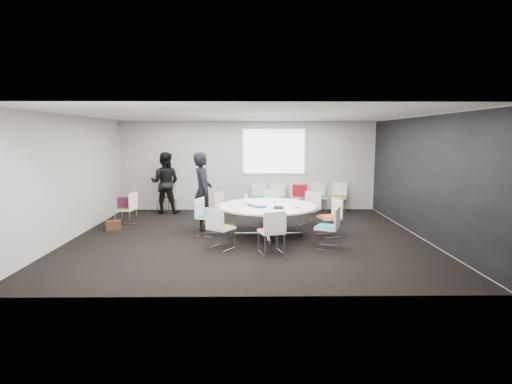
{
  "coord_description": "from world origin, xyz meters",
  "views": [
    {
      "loc": [
        0.09,
        -9.07,
        2.33
      ],
      "look_at": [
        0.2,
        0.4,
        1.0
      ],
      "focal_mm": 28.0,
      "sensor_mm": 36.0,
      "label": 1
    }
  ],
  "objects_px": {
    "chair_ring_a": "(329,225)",
    "chair_back_e": "(339,203)",
    "chair_back_a": "(259,203)",
    "person_back": "(165,183)",
    "chair_ring_f": "(221,236)",
    "chair_person_back": "(167,203)",
    "cup": "(274,202)",
    "chair_ring_e": "(207,224)",
    "maroon_bag": "(126,202)",
    "chair_ring_c": "(271,212)",
    "brown_bag": "(113,225)",
    "laptop": "(251,205)",
    "person_main": "(203,191)",
    "chair_ring_d": "(225,216)",
    "chair_ring_g": "(272,240)",
    "chair_back_d": "(319,203)",
    "conference_table": "(268,213)",
    "chair_spare_left": "(127,215)",
    "chair_back_b": "(277,203)",
    "chair_back_c": "(299,203)",
    "chair_ring_h": "(327,236)",
    "chair_ring_b": "(310,215)"
  },
  "relations": [
    {
      "from": "conference_table",
      "to": "chair_back_d",
      "type": "relative_size",
      "value": 2.6
    },
    {
      "from": "chair_ring_c",
      "to": "chair_ring_e",
      "type": "bearing_deg",
      "value": 57.36
    },
    {
      "from": "chair_ring_d",
      "to": "chair_spare_left",
      "type": "xyz_separation_m",
      "value": [
        -2.58,
        0.06,
        0.0
      ]
    },
    {
      "from": "chair_back_a",
      "to": "person_back",
      "type": "distance_m",
      "value": 2.93
    },
    {
      "from": "chair_ring_c",
      "to": "cup",
      "type": "distance_m",
      "value": 1.34
    },
    {
      "from": "cup",
      "to": "maroon_bag",
      "type": "height_order",
      "value": "cup"
    },
    {
      "from": "chair_ring_g",
      "to": "maroon_bag",
      "type": "height_order",
      "value": "chair_ring_g"
    },
    {
      "from": "chair_ring_c",
      "to": "cup",
      "type": "xyz_separation_m",
      "value": [
        0.02,
        -1.25,
        0.5
      ]
    },
    {
      "from": "maroon_bag",
      "to": "brown_bag",
      "type": "height_order",
      "value": "maroon_bag"
    },
    {
      "from": "chair_spare_left",
      "to": "brown_bag",
      "type": "bearing_deg",
      "value": 167.2
    },
    {
      "from": "chair_ring_a",
      "to": "chair_back_a",
      "type": "height_order",
      "value": "same"
    },
    {
      "from": "conference_table",
      "to": "chair_back_a",
      "type": "bearing_deg",
      "value": 92.86
    },
    {
      "from": "chair_ring_d",
      "to": "chair_ring_g",
      "type": "xyz_separation_m",
      "value": [
        1.08,
        -2.47,
        0.0
      ]
    },
    {
      "from": "laptop",
      "to": "person_back",
      "type": "bearing_deg",
      "value": 11.1
    },
    {
      "from": "chair_ring_c",
      "to": "person_main",
      "type": "relative_size",
      "value": 0.45
    },
    {
      "from": "chair_ring_a",
      "to": "chair_ring_f",
      "type": "height_order",
      "value": "same"
    },
    {
      "from": "chair_ring_h",
      "to": "chair_person_back",
      "type": "height_order",
      "value": "same"
    },
    {
      "from": "person_main",
      "to": "chair_person_back",
      "type": "bearing_deg",
      "value": 20.36
    },
    {
      "from": "chair_back_b",
      "to": "chair_back_e",
      "type": "distance_m",
      "value": 1.94
    },
    {
      "from": "chair_back_d",
      "to": "brown_bag",
      "type": "relative_size",
      "value": 2.44
    },
    {
      "from": "chair_ring_c",
      "to": "brown_bag",
      "type": "bearing_deg",
      "value": 27.7
    },
    {
      "from": "chair_back_b",
      "to": "chair_ring_d",
      "type": "bearing_deg",
      "value": 65.31
    },
    {
      "from": "chair_back_c",
      "to": "chair_person_back",
      "type": "height_order",
      "value": "same"
    },
    {
      "from": "chair_back_d",
      "to": "person_main",
      "type": "height_order",
      "value": "person_main"
    },
    {
      "from": "chair_back_d",
      "to": "laptop",
      "type": "bearing_deg",
      "value": 55.61
    },
    {
      "from": "conference_table",
      "to": "maroon_bag",
      "type": "relative_size",
      "value": 5.72
    },
    {
      "from": "chair_ring_c",
      "to": "chair_ring_f",
      "type": "bearing_deg",
      "value": 81.04
    },
    {
      "from": "chair_back_a",
      "to": "maroon_bag",
      "type": "xyz_separation_m",
      "value": [
        -3.51,
        -1.93,
        0.34
      ]
    },
    {
      "from": "chair_back_a",
      "to": "chair_person_back",
      "type": "xyz_separation_m",
      "value": [
        -2.84,
        0.02,
        0.0
      ]
    },
    {
      "from": "chair_ring_f",
      "to": "chair_ring_h",
      "type": "relative_size",
      "value": 1.0
    },
    {
      "from": "chair_ring_a",
      "to": "chair_ring_g",
      "type": "distance_m",
      "value": 1.98
    },
    {
      "from": "chair_back_e",
      "to": "person_back",
      "type": "relative_size",
      "value": 0.47
    },
    {
      "from": "chair_back_a",
      "to": "chair_back_c",
      "type": "distance_m",
      "value": 1.24
    },
    {
      "from": "chair_ring_h",
      "to": "maroon_bag",
      "type": "xyz_separation_m",
      "value": [
        -4.86,
        2.19,
        0.34
      ]
    },
    {
      "from": "maroon_bag",
      "to": "chair_ring_c",
      "type": "bearing_deg",
      "value": 5.68
    },
    {
      "from": "chair_back_b",
      "to": "laptop",
      "type": "height_order",
      "value": "chair_back_b"
    },
    {
      "from": "person_main",
      "to": "brown_bag",
      "type": "height_order",
      "value": "person_main"
    },
    {
      "from": "chair_back_a",
      "to": "chair_ring_b",
      "type": "bearing_deg",
      "value": 128.56
    },
    {
      "from": "chair_spare_left",
      "to": "chair_person_back",
      "type": "bearing_deg",
      "value": -9.69
    },
    {
      "from": "chair_ring_d",
      "to": "person_main",
      "type": "height_order",
      "value": "person_main"
    },
    {
      "from": "chair_ring_f",
      "to": "chair_person_back",
      "type": "xyz_separation_m",
      "value": [
        -1.98,
        4.14,
        0.0
      ]
    },
    {
      "from": "chair_back_e",
      "to": "maroon_bag",
      "type": "xyz_separation_m",
      "value": [
        -6.01,
        -1.96,
        0.34
      ]
    },
    {
      "from": "chair_back_d",
      "to": "chair_back_e",
      "type": "relative_size",
      "value": 1.0
    },
    {
      "from": "chair_back_a",
      "to": "chair_back_b",
      "type": "distance_m",
      "value": 0.56
    },
    {
      "from": "chair_ring_a",
      "to": "chair_back_e",
      "type": "bearing_deg",
      "value": -34.35
    },
    {
      "from": "chair_back_e",
      "to": "chair_spare_left",
      "type": "bearing_deg",
      "value": 34.17
    },
    {
      "from": "cup",
      "to": "chair_ring_e",
      "type": "bearing_deg",
      "value": -173.81
    },
    {
      "from": "person_main",
      "to": "cup",
      "type": "xyz_separation_m",
      "value": [
        1.77,
        -0.43,
        -0.2
      ]
    },
    {
      "from": "cup",
      "to": "chair_person_back",
      "type": "bearing_deg",
      "value": 138.44
    },
    {
      "from": "chair_ring_a",
      "to": "chair_spare_left",
      "type": "xyz_separation_m",
      "value": [
        -5.09,
        1.16,
        0.0
      ]
    }
  ]
}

